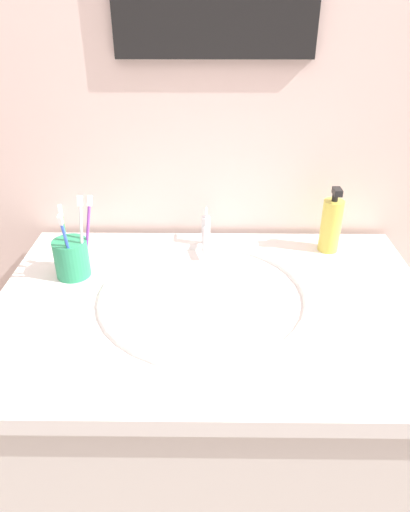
{
  "coord_description": "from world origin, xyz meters",
  "views": [
    {
      "loc": [
        -0.01,
        -0.86,
        1.53
      ],
      "look_at": [
        -0.02,
        0.05,
        1.01
      ],
      "focal_mm": 32.36,
      "sensor_mm": 36.0,
      "label": 1
    }
  ],
  "objects_px": {
    "faucet": "(206,233)",
    "toothbrush_white": "(81,232)",
    "toothbrush_blue": "(67,243)",
    "toothbrush_green": "(65,238)",
    "toothbrush_cup": "(72,258)",
    "soap_dispenser": "(331,225)",
    "toothbrush_purple": "(88,231)"
  },
  "relations": [
    {
      "from": "toothbrush_purple",
      "to": "toothbrush_blue",
      "type": "distance_m",
      "value": 0.06
    },
    {
      "from": "toothbrush_cup",
      "to": "toothbrush_white",
      "type": "relative_size",
      "value": 0.45
    },
    {
      "from": "toothbrush_purple",
      "to": "soap_dispenser",
      "type": "xyz_separation_m",
      "value": [
        0.61,
        0.13,
        -0.04
      ]
    },
    {
      "from": "toothbrush_blue",
      "to": "toothbrush_purple",
      "type": "bearing_deg",
      "value": 50.63
    },
    {
      "from": "toothbrush_cup",
      "to": "soap_dispenser",
      "type": "bearing_deg",
      "value": 11.68
    },
    {
      "from": "toothbrush_cup",
      "to": "soap_dispenser",
      "type": "distance_m",
      "value": 0.67
    },
    {
      "from": "faucet",
      "to": "toothbrush_blue",
      "type": "height_order",
      "value": "toothbrush_blue"
    },
    {
      "from": "toothbrush_green",
      "to": "toothbrush_purple",
      "type": "bearing_deg",
      "value": 40.59
    },
    {
      "from": "faucet",
      "to": "toothbrush_green",
      "type": "xyz_separation_m",
      "value": [
        -0.32,
        -0.17,
        0.07
      ]
    },
    {
      "from": "toothbrush_cup",
      "to": "toothbrush_purple",
      "type": "relative_size",
      "value": 0.47
    },
    {
      "from": "faucet",
      "to": "toothbrush_green",
      "type": "height_order",
      "value": "toothbrush_green"
    },
    {
      "from": "toothbrush_white",
      "to": "soap_dispenser",
      "type": "xyz_separation_m",
      "value": [
        0.62,
        0.14,
        -0.05
      ]
    },
    {
      "from": "toothbrush_cup",
      "to": "toothbrush_white",
      "type": "height_order",
      "value": "toothbrush_white"
    },
    {
      "from": "toothbrush_purple",
      "to": "toothbrush_white",
      "type": "xyz_separation_m",
      "value": [
        -0.01,
        -0.02,
        0.01
      ]
    },
    {
      "from": "soap_dispenser",
      "to": "toothbrush_green",
      "type": "bearing_deg",
      "value": -166.05
    },
    {
      "from": "faucet",
      "to": "toothbrush_blue",
      "type": "relative_size",
      "value": 0.77
    },
    {
      "from": "toothbrush_cup",
      "to": "toothbrush_white",
      "type": "xyz_separation_m",
      "value": [
        0.04,
        -0.01,
        0.08
      ]
    },
    {
      "from": "faucet",
      "to": "toothbrush_white",
      "type": "xyz_separation_m",
      "value": [
        -0.29,
        -0.15,
        0.08
      ]
    },
    {
      "from": "toothbrush_purple",
      "to": "toothbrush_blue",
      "type": "xyz_separation_m",
      "value": [
        -0.04,
        -0.05,
        -0.01
      ]
    },
    {
      "from": "toothbrush_blue",
      "to": "toothbrush_cup",
      "type": "bearing_deg",
      "value": 100.87
    },
    {
      "from": "toothbrush_blue",
      "to": "soap_dispenser",
      "type": "relative_size",
      "value": 1.02
    },
    {
      "from": "faucet",
      "to": "soap_dispenser",
      "type": "xyz_separation_m",
      "value": [
        0.33,
        -0.01,
        0.03
      ]
    },
    {
      "from": "toothbrush_blue",
      "to": "soap_dispenser",
      "type": "xyz_separation_m",
      "value": [
        0.65,
        0.17,
        -0.03
      ]
    },
    {
      "from": "toothbrush_blue",
      "to": "toothbrush_white",
      "type": "bearing_deg",
      "value": 43.94
    },
    {
      "from": "faucet",
      "to": "toothbrush_green",
      "type": "bearing_deg",
      "value": -151.96
    },
    {
      "from": "faucet",
      "to": "toothbrush_cup",
      "type": "distance_m",
      "value": 0.36
    },
    {
      "from": "toothbrush_cup",
      "to": "faucet",
      "type": "bearing_deg",
      "value": 24.06
    },
    {
      "from": "toothbrush_white",
      "to": "soap_dispenser",
      "type": "relative_size",
      "value": 1.15
    },
    {
      "from": "toothbrush_green",
      "to": "toothbrush_blue",
      "type": "bearing_deg",
      "value": -63.83
    },
    {
      "from": "toothbrush_green",
      "to": "soap_dispenser",
      "type": "xyz_separation_m",
      "value": [
        0.65,
        0.16,
        -0.04
      ]
    },
    {
      "from": "toothbrush_purple",
      "to": "toothbrush_cup",
      "type": "bearing_deg",
      "value": -167.2
    },
    {
      "from": "toothbrush_green",
      "to": "toothbrush_blue",
      "type": "height_order",
      "value": "toothbrush_green"
    }
  ]
}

